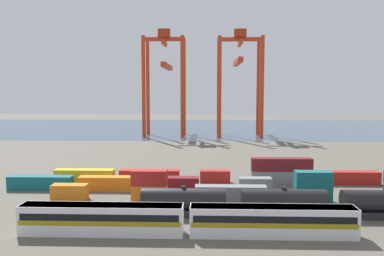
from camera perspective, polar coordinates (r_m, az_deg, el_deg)
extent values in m
plane|color=#5B564C|center=(115.00, 3.94, -4.11)|extent=(420.00, 420.00, 0.00)
cube|color=#384C60|center=(205.39, 3.13, 0.02)|extent=(400.00, 110.00, 0.01)
cube|color=silver|center=(55.63, -12.52, -12.38)|extent=(21.25, 3.10, 3.90)
cube|color=#9E8414|center=(55.66, -12.52, -12.47)|extent=(20.83, 3.14, 0.64)
cube|color=black|center=(55.43, -12.53, -11.70)|extent=(20.40, 3.13, 0.90)
cube|color=slate|center=(55.12, -12.56, -10.62)|extent=(21.04, 2.85, 0.36)
cube|color=silver|center=(54.59, 11.22, -12.70)|extent=(21.25, 3.10, 3.90)
cube|color=#9E8414|center=(54.62, 11.22, -12.79)|extent=(20.83, 3.14, 0.64)
cube|color=black|center=(54.38, 11.23, -12.01)|extent=(20.40, 3.13, 0.90)
cube|color=slate|center=(54.07, 11.26, -10.91)|extent=(21.04, 2.85, 0.36)
cube|color=#232326|center=(62.14, -1.19, -11.71)|extent=(12.52, 2.50, 1.10)
cylinder|color=black|center=(61.56, -1.20, -9.85)|extent=(12.52, 3.08, 3.08)
cylinder|color=black|center=(61.13, -1.20, -8.29)|extent=(0.70, 0.70, 0.36)
cube|color=#232326|center=(63.07, 12.65, -11.58)|extent=(12.52, 2.50, 1.10)
cylinder|color=black|center=(62.51, 12.69, -9.75)|extent=(12.52, 3.08, 3.08)
cylinder|color=black|center=(62.09, 12.73, -8.21)|extent=(0.70, 0.70, 0.36)
cube|color=orange|center=(74.00, -16.76, -8.56)|extent=(6.04, 2.44, 2.60)
cube|color=orange|center=(70.80, -5.97, -8.99)|extent=(6.04, 2.44, 2.60)
cube|color=#AD211C|center=(70.21, -5.99, -6.93)|extent=(6.04, 2.44, 2.60)
cube|color=slate|center=(70.25, 5.43, -9.10)|extent=(12.10, 2.44, 2.60)
cube|color=#146066|center=(72.38, 16.57, -8.86)|extent=(6.04, 2.44, 2.60)
cube|color=#146066|center=(71.80, 16.62, -6.85)|extent=(6.04, 2.44, 2.60)
cube|color=#146066|center=(82.83, -20.45, -7.20)|extent=(12.10, 2.44, 2.60)
cube|color=orange|center=(78.70, -11.26, -7.61)|extent=(12.10, 2.44, 2.60)
cube|color=maroon|center=(76.75, -1.31, -7.84)|extent=(6.04, 2.44, 2.60)
cube|color=slate|center=(77.15, 8.84, -7.83)|extent=(6.04, 2.44, 2.60)
cube|color=gold|center=(86.83, -14.80, -6.47)|extent=(12.10, 2.44, 2.60)
cube|color=#AD211C|center=(83.96, -5.98, -6.72)|extent=(12.10, 2.44, 2.60)
cube|color=#AD211C|center=(83.16, 3.24, -6.82)|extent=(6.04, 2.44, 2.60)
cube|color=slate|center=(84.49, 12.40, -6.74)|extent=(12.10, 2.44, 2.60)
cube|color=maroon|center=(84.00, 12.44, -5.01)|extent=(12.10, 2.44, 2.60)
cube|color=#AD211C|center=(87.86, 21.07, -6.51)|extent=(12.10, 2.44, 2.60)
cylinder|color=red|center=(163.56, -6.79, 5.74)|extent=(1.50, 1.50, 40.37)
cylinder|color=red|center=(161.91, -1.36, 5.78)|extent=(1.50, 1.50, 40.37)
cylinder|color=red|center=(174.99, -6.21, 5.71)|extent=(1.50, 1.50, 40.37)
cylinder|color=red|center=(173.44, -1.13, 5.74)|extent=(1.50, 1.50, 40.37)
cube|color=red|center=(169.59, -3.92, 12.31)|extent=(17.03, 1.20, 1.60)
cube|color=red|center=(169.40, -3.92, 11.77)|extent=(1.20, 13.16, 1.60)
cube|color=red|center=(180.36, -3.50, 8.59)|extent=(2.00, 33.76, 2.00)
cube|color=#9F2C14|center=(169.90, -3.93, 13.11)|extent=(4.80, 4.00, 3.20)
cylinder|color=red|center=(161.56, 3.88, 5.73)|extent=(1.50, 1.50, 40.16)
cylinder|color=red|center=(162.93, 9.79, 5.66)|extent=(1.50, 1.50, 40.16)
cylinder|color=red|center=(173.36, 3.76, 5.70)|extent=(1.50, 1.50, 40.16)
cylinder|color=red|center=(174.64, 9.27, 5.64)|extent=(1.50, 1.50, 40.16)
cube|color=red|center=(169.18, 6.75, 12.23)|extent=(18.29, 1.20, 1.60)
cube|color=red|center=(168.99, 6.74, 11.70)|extent=(1.20, 13.40, 1.60)
cube|color=red|center=(180.01, 6.42, 9.17)|extent=(2.00, 33.43, 2.00)
cube|color=#9F2C14|center=(169.49, 6.76, 13.04)|extent=(4.80, 4.00, 3.20)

